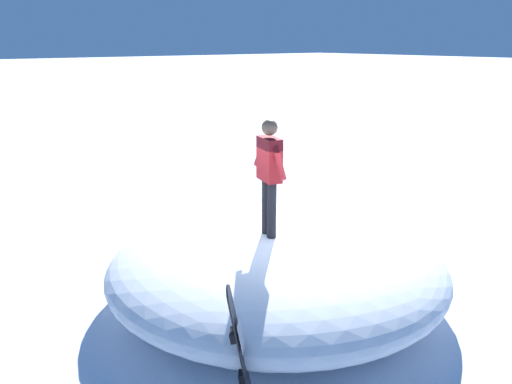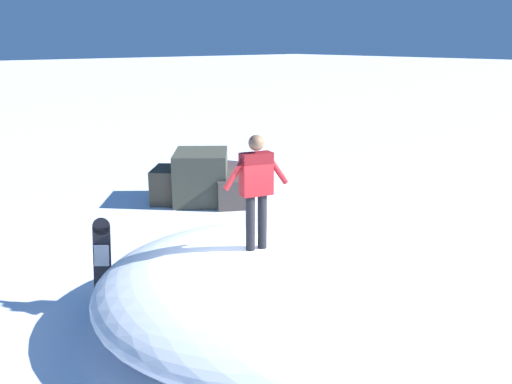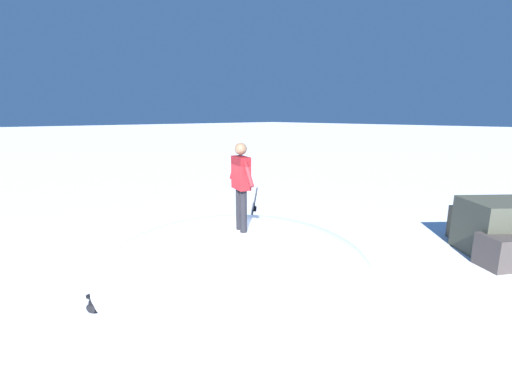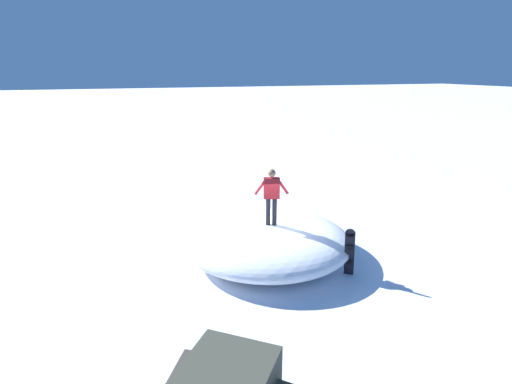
# 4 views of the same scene
# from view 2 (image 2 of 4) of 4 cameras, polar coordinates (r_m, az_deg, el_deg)

# --- Properties ---
(ground) EXTENTS (240.00, 240.00, 0.00)m
(ground) POSITION_cam_2_polar(r_m,az_deg,el_deg) (8.72, -0.03, -13.44)
(ground) COLOR white
(snow_mound) EXTENTS (7.15, 7.17, 1.17)m
(snow_mound) POSITION_cam_2_polar(r_m,az_deg,el_deg) (8.46, 1.33, -9.95)
(snow_mound) COLOR white
(snow_mound) RESTS_ON ground
(snowboarder_standing) EXTENTS (1.04, 0.37, 1.76)m
(snowboarder_standing) POSITION_cam_2_polar(r_m,az_deg,el_deg) (8.01, 0.03, 0.83)
(snowboarder_standing) COLOR black
(snowboarder_standing) RESTS_ON snow_mound
(snowboard_primary_upright) EXTENTS (0.41, 0.41, 1.54)m
(snowboard_primary_upright) POSITION_cam_2_polar(r_m,az_deg,el_deg) (9.05, -15.85, -7.33)
(snowboard_primary_upright) COLOR black
(snowboard_primary_upright) RESTS_ON ground
(rock_outcrop) EXTENTS (3.78, 3.20, 1.37)m
(rock_outcrop) POSITION_cam_2_polar(r_m,az_deg,el_deg) (14.96, -5.37, 1.25)
(rock_outcrop) COLOR #47393A
(rock_outcrop) RESTS_ON ground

